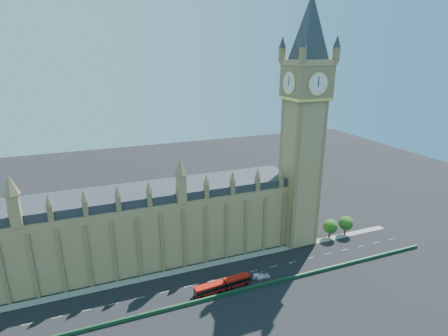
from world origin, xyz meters
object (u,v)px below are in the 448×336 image
object	(u,v)px
car_grey	(252,277)
car_white	(263,277)
car_silver	(258,276)
red_bus	(223,285)

from	to	relation	value
car_grey	car_white	distance (m)	3.81
car_white	car_silver	bearing A→B (deg)	59.31
car_grey	car_white	xyz separation A→B (m)	(3.58, -1.31, -0.03)
car_grey	car_silver	world-z (taller)	car_silver
car_silver	car_white	world-z (taller)	car_silver
car_silver	car_white	size ratio (longest dim) A/B	0.92
red_bus	car_grey	bearing A→B (deg)	4.52
car_silver	car_white	bearing A→B (deg)	-118.41
red_bus	car_silver	distance (m)	13.72
car_grey	car_white	world-z (taller)	car_grey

